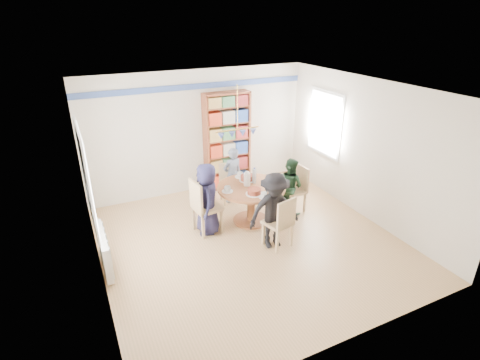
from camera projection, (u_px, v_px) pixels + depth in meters
ground at (250, 241)px, 6.72m from camera, size 5.00×5.00×0.00m
room_shell at (216, 142)px, 6.66m from camera, size 5.00×5.00×5.00m
radiator at (104, 250)px, 5.87m from camera, size 0.12×1.00×0.60m
dining_table at (251, 196)px, 7.16m from camera, size 1.30×1.30×0.75m
chair_left at (203, 205)px, 6.77m from camera, size 0.52×0.52×1.06m
chair_right at (297, 187)px, 7.59m from camera, size 0.44×0.44×0.96m
chair_far at (229, 181)px, 8.00m from camera, size 0.44×0.44×0.84m
chair_near at (281, 221)px, 6.35m from camera, size 0.52×0.52×0.96m
person_left at (207, 199)px, 6.77m from camera, size 0.56×0.74×1.35m
person_right at (290, 186)px, 7.50m from camera, size 0.59×0.67×1.17m
person_far at (232, 175)px, 7.90m from camera, size 0.49×0.36×1.22m
person_near at (274, 211)px, 6.33m from camera, size 0.94×0.61×1.38m
bookshelf at (227, 142)px, 8.44m from camera, size 1.05×0.32×2.21m
tableware at (250, 183)px, 7.06m from camera, size 1.20×1.20×0.32m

